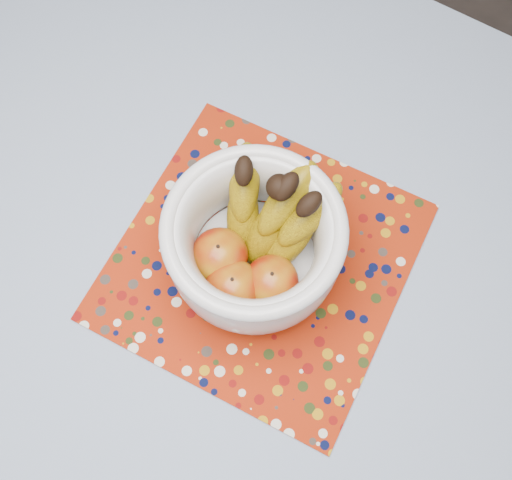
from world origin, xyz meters
TOP-DOWN VIEW (x-y plane):
  - table at (0.00, 0.00)m, footprint 1.20×1.20m
  - tablecloth at (0.00, 0.00)m, footprint 1.32×1.32m
  - placemat at (0.05, 0.07)m, footprint 0.45×0.45m
  - fruit_bowl at (0.04, 0.07)m, footprint 0.25×0.26m

SIDE VIEW (x-z plane):
  - table at x=0.00m, z-range 0.30..1.05m
  - tablecloth at x=0.00m, z-range 0.75..0.76m
  - placemat at x=0.05m, z-range 0.76..0.76m
  - fruit_bowl at x=0.04m, z-range 0.76..0.94m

